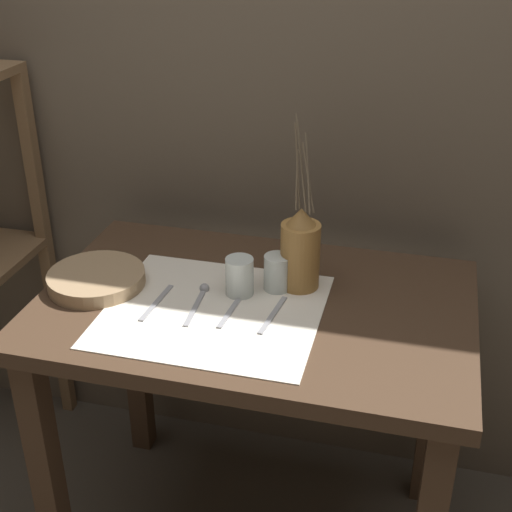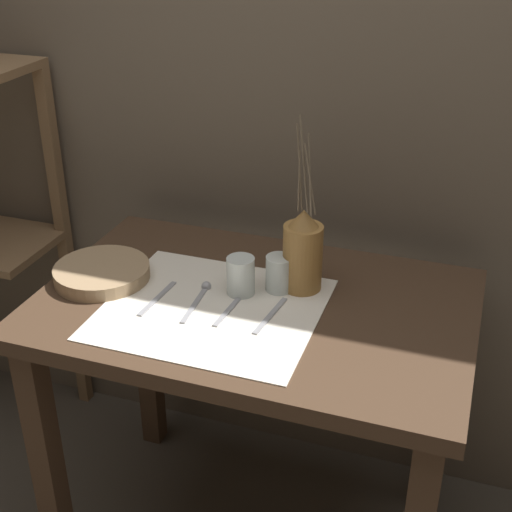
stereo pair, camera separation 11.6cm
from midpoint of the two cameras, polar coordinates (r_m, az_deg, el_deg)
name	(u,v)px [view 2 (the right image)]	position (r m, az deg, el deg)	size (l,w,h in m)	color
stone_wall_back	(310,78)	(1.91, 6.16, 13.94)	(7.00, 0.06, 2.40)	brown
wooden_table	(255,347)	(1.75, 1.80, -7.29)	(1.02, 0.67, 0.78)	#422D1E
linen_cloth	(212,309)	(1.64, -1.53, -4.27)	(0.49, 0.44, 0.00)	silver
pitcher_with_flowers	(303,252)	(1.69, 5.72, 0.25)	(0.09, 0.09, 0.42)	olive
wooden_bowl	(102,273)	(1.78, -10.42, -1.36)	(0.24, 0.24, 0.04)	#9E7F5B
glass_tumbler_near	(241,276)	(1.68, 0.74, -1.63)	(0.07, 0.07, 0.09)	silver
glass_tumbler_far	(279,273)	(1.70, 3.80, -1.44)	(0.06, 0.06, 0.09)	silver
fork_inner	(157,298)	(1.68, -5.95, -3.43)	(0.02, 0.16, 0.00)	#939399
spoon_outer	(202,293)	(1.69, -2.37, -2.99)	(0.03, 0.18, 0.02)	#939399
fork_outer	(230,308)	(1.64, -0.03, -4.23)	(0.02, 0.16, 0.00)	#939399
knife_center	(270,316)	(1.61, 3.22, -4.82)	(0.03, 0.16, 0.00)	#939399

